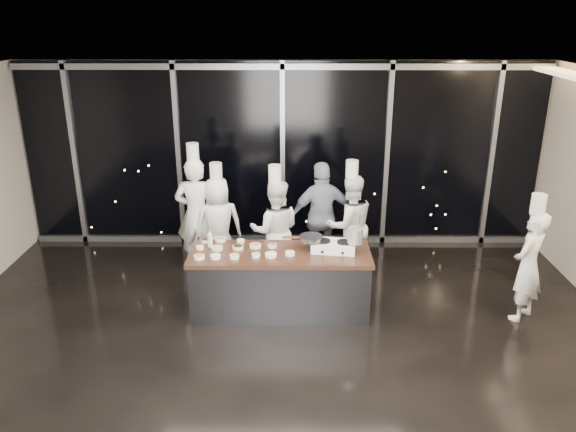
# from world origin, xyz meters

# --- Properties ---
(ground) EXTENTS (9.00, 9.00, 0.00)m
(ground) POSITION_xyz_m (0.00, 0.00, 0.00)
(ground) COLOR black
(ground) RESTS_ON ground
(room_shell) EXTENTS (9.02, 7.02, 3.21)m
(room_shell) POSITION_xyz_m (0.18, 0.00, 2.25)
(room_shell) COLOR #BCB1A1
(room_shell) RESTS_ON ground
(window_wall) EXTENTS (8.90, 0.11, 3.20)m
(window_wall) POSITION_xyz_m (0.00, 3.43, 1.60)
(window_wall) COLOR black
(window_wall) RESTS_ON ground
(demo_counter) EXTENTS (2.46, 0.86, 0.90)m
(demo_counter) POSITION_xyz_m (0.00, 0.90, 0.45)
(demo_counter) COLOR #333338
(demo_counter) RESTS_ON ground
(stove) EXTENTS (0.63, 0.44, 0.14)m
(stove) POSITION_xyz_m (0.73, 0.97, 0.96)
(stove) COLOR white
(stove) RESTS_ON demo_counter
(frying_pan) EXTENTS (0.57, 0.36, 0.05)m
(frying_pan) POSITION_xyz_m (0.42, 1.01, 1.07)
(frying_pan) COLOR slate
(frying_pan) RESTS_ON stove
(stock_pot) EXTENTS (0.24, 0.24, 0.21)m
(stock_pot) POSITION_xyz_m (1.01, 0.92, 1.15)
(stock_pot) COLOR silver
(stock_pot) RESTS_ON stove
(prep_bowls) EXTENTS (1.36, 0.74, 0.05)m
(prep_bowls) POSITION_xyz_m (-0.59, 0.95, 0.93)
(prep_bowls) COLOR white
(prep_bowls) RESTS_ON demo_counter
(squeeze_bottle) EXTENTS (0.07, 0.07, 0.25)m
(squeeze_bottle) POSITION_xyz_m (-0.97, 1.08, 1.02)
(squeeze_bottle) COLOR silver
(squeeze_bottle) RESTS_ON demo_counter
(chef_far_left) EXTENTS (0.70, 0.49, 2.08)m
(chef_far_left) POSITION_xyz_m (-1.35, 2.28, 0.94)
(chef_far_left) COLOR white
(chef_far_left) RESTS_ON ground
(chef_left) EXTENTS (0.88, 0.70, 1.79)m
(chef_left) POSITION_xyz_m (-1.00, 2.20, 0.79)
(chef_left) COLOR white
(chef_left) RESTS_ON ground
(chef_center) EXTENTS (0.80, 0.64, 1.84)m
(chef_center) POSITION_xyz_m (-0.09, 1.91, 0.82)
(chef_center) COLOR white
(chef_center) RESTS_ON ground
(guest) EXTENTS (1.11, 0.64, 1.79)m
(guest) POSITION_xyz_m (0.64, 2.29, 0.89)
(guest) COLOR #131E36
(guest) RESTS_ON ground
(chef_right) EXTENTS (0.93, 0.81, 1.86)m
(chef_right) POSITION_xyz_m (1.06, 2.12, 0.83)
(chef_right) COLOR white
(chef_right) RESTS_ON ground
(chef_side) EXTENTS (0.67, 0.66, 1.78)m
(chef_side) POSITION_xyz_m (3.31, 0.74, 0.80)
(chef_side) COLOR white
(chef_side) RESTS_ON ground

